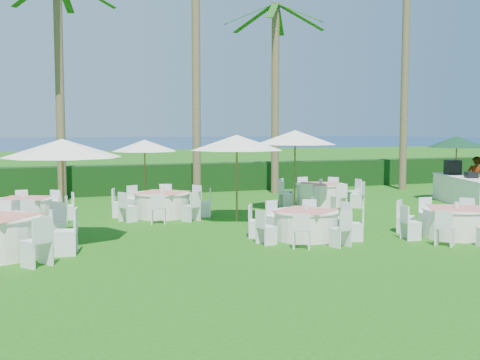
# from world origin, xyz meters

# --- Properties ---
(ground) EXTENTS (120.00, 120.00, 0.00)m
(ground) POSITION_xyz_m (0.00, 0.00, 0.00)
(ground) COLOR #1C530E
(ground) RESTS_ON ground
(hedge) EXTENTS (34.00, 1.00, 1.20)m
(hedge) POSITION_xyz_m (0.00, 12.00, 0.60)
(hedge) COLOR black
(hedge) RESTS_ON ground
(ocean) EXTENTS (260.00, 260.00, 0.00)m
(ocean) POSITION_xyz_m (0.00, 102.00, 0.00)
(ocean) COLOR #071C4A
(ocean) RESTS_ON ground
(banquet_table_b) EXTENTS (2.81, 2.81, 0.86)m
(banquet_table_b) POSITION_xyz_m (1.21, 0.47, 0.37)
(banquet_table_b) COLOR white
(banquet_table_b) RESTS_ON ground
(banquet_table_c) EXTENTS (2.92, 2.92, 0.89)m
(banquet_table_c) POSITION_xyz_m (4.81, -0.68, 0.39)
(banquet_table_c) COLOR white
(banquet_table_c) RESTS_ON ground
(banquet_table_d) EXTENTS (2.77, 2.77, 0.85)m
(banquet_table_d) POSITION_xyz_m (-5.19, 5.73, 0.37)
(banquet_table_d) COLOR white
(banquet_table_d) RESTS_ON ground
(banquet_table_e) EXTENTS (2.97, 2.97, 0.92)m
(banquet_table_e) POSITION_xyz_m (-1.23, 5.31, 0.40)
(banquet_table_e) COLOR white
(banquet_table_e) RESTS_ON ground
(banquet_table_f) EXTENTS (3.06, 3.06, 0.93)m
(banquet_table_f) POSITION_xyz_m (4.63, 6.00, 0.41)
(banquet_table_f) COLOR white
(banquet_table_f) RESTS_ON ground
(umbrella_a) EXTENTS (2.74, 2.74, 2.47)m
(umbrella_a) POSITION_xyz_m (-4.40, 1.80, 2.26)
(umbrella_a) COLOR brown
(umbrella_a) RESTS_ON ground
(umbrella_b) EXTENTS (2.77, 2.77, 2.52)m
(umbrella_b) POSITION_xyz_m (0.58, 3.62, 2.30)
(umbrella_b) COLOR brown
(umbrella_b) RESTS_ON ground
(umbrella_c) EXTENTS (2.27, 2.27, 2.31)m
(umbrella_c) POSITION_xyz_m (-1.19, 7.98, 2.11)
(umbrella_c) COLOR brown
(umbrella_c) RESTS_ON ground
(umbrella_d) EXTENTS (2.73, 2.73, 2.65)m
(umbrella_d) POSITION_xyz_m (3.16, 5.06, 2.41)
(umbrella_d) COLOR brown
(umbrella_d) RESTS_ON ground
(umbrella_green) EXTENTS (2.15, 2.15, 2.42)m
(umbrella_green) POSITION_xyz_m (9.85, 5.24, 2.21)
(umbrella_green) COLOR brown
(umbrella_green) RESTS_ON ground
(buffet_table) EXTENTS (2.25, 4.34, 1.52)m
(buffet_table) POSITION_xyz_m (9.47, 4.29, 0.53)
(buffet_table) COLOR white
(buffet_table) RESTS_ON ground
(staff_person) EXTENTS (0.72, 0.62, 1.68)m
(staff_person) POSITION_xyz_m (10.46, 4.89, 0.84)
(staff_person) COLOR gray
(staff_person) RESTS_ON ground
(palm_b) EXTENTS (4.35, 4.28, 8.25)m
(palm_b) POSITION_xyz_m (-3.77, 10.43, 4.58)
(palm_b) COLOR brown
(palm_b) RESTS_ON ground
(palm_c) EXTENTS (4.40, 4.13, 10.07)m
(palm_c) POSITION_xyz_m (1.16, 9.54, 5.51)
(palm_c) COLOR brown
(palm_c) RESTS_ON ground
(palm_d) EXTENTS (4.40, 3.97, 7.81)m
(palm_d) POSITION_xyz_m (4.77, 10.26, 4.35)
(palm_d) COLOR brown
(palm_d) RESTS_ON ground
(palm_e) EXTENTS (4.25, 4.37, 10.64)m
(palm_e) POSITION_xyz_m (10.64, 9.55, 5.79)
(palm_e) COLOR brown
(palm_e) RESTS_ON ground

